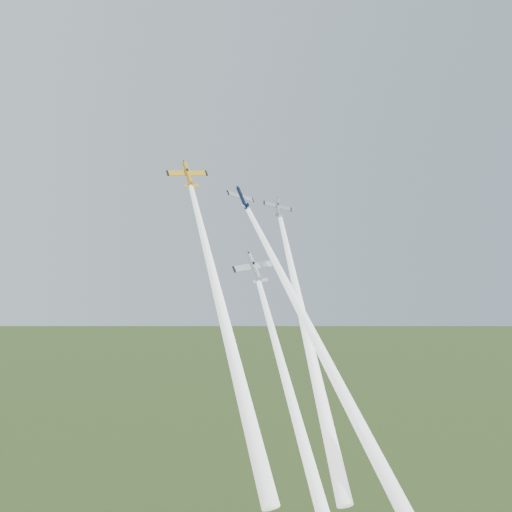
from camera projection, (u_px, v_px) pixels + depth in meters
name	position (u px, v px, depth m)	size (l,w,h in m)	color
plane_yellow	(188.00, 175.00, 128.72)	(8.54, 8.47, 1.34)	#FFAE16
smoke_trail_yellow	(224.00, 321.00, 109.22)	(2.76, 2.76, 63.01)	white
plane_navy	(242.00, 198.00, 128.31)	(6.95, 6.90, 1.09)	#0C1636
smoke_trail_navy	(325.00, 357.00, 111.40)	(2.76, 2.76, 67.46)	white
plane_silver_right	(278.00, 207.00, 141.56)	(6.64, 6.58, 1.04)	#A2A8AF
smoke_trail_silver_right	(308.00, 340.00, 121.45)	(2.76, 2.76, 61.40)	white
plane_silver_low	(255.00, 268.00, 121.19)	(8.35, 8.28, 1.31)	silver
smoke_trail_silver_low	(305.00, 447.00, 101.16)	(2.76, 2.76, 64.07)	white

